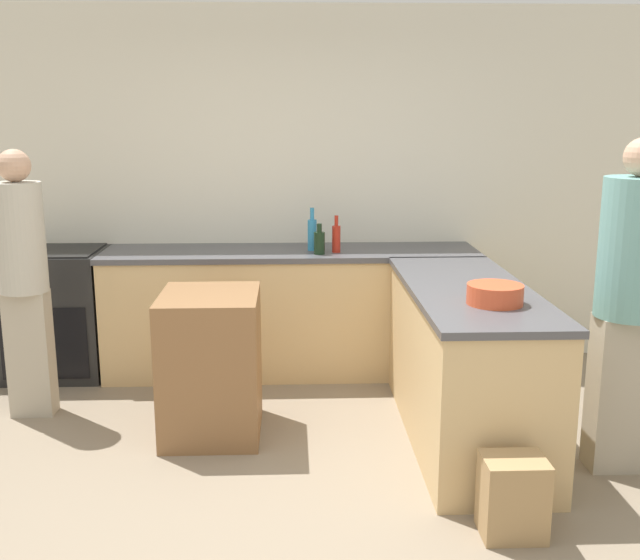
{
  "coord_description": "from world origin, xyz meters",
  "views": [
    {
      "loc": [
        -0.0,
        -3.32,
        1.91
      ],
      "look_at": [
        0.16,
        0.87,
        0.97
      ],
      "focal_mm": 42.0,
      "sensor_mm": 36.0,
      "label": 1
    }
  ],
  "objects_px": {
    "mixing_bowl": "(495,294)",
    "paper_bag": "(513,497)",
    "island_table": "(212,364)",
    "dish_soap_bottle": "(313,234)",
    "range_oven": "(56,313)",
    "hot_sauce_bottle": "(337,238)",
    "person_at_peninsula": "(631,296)",
    "wine_bottle_dark": "(320,242)",
    "person_by_range": "(24,273)"
  },
  "relations": [
    {
      "from": "range_oven",
      "to": "island_table",
      "type": "bearing_deg",
      "value": -41.68
    },
    {
      "from": "hot_sauce_bottle",
      "to": "dish_soap_bottle",
      "type": "xyz_separation_m",
      "value": [
        -0.17,
        0.09,
        0.02
      ]
    },
    {
      "from": "island_table",
      "to": "wine_bottle_dark",
      "type": "xyz_separation_m",
      "value": [
        0.69,
        0.94,
        0.58
      ]
    },
    {
      "from": "wine_bottle_dark",
      "to": "person_by_range",
      "type": "bearing_deg",
      "value": -162.11
    },
    {
      "from": "mixing_bowl",
      "to": "paper_bag",
      "type": "xyz_separation_m",
      "value": [
        -0.06,
        -0.68,
        -0.79
      ]
    },
    {
      "from": "mixing_bowl",
      "to": "person_at_peninsula",
      "type": "distance_m",
      "value": 0.71
    },
    {
      "from": "mixing_bowl",
      "to": "wine_bottle_dark",
      "type": "bearing_deg",
      "value": 120.55
    },
    {
      "from": "hot_sauce_bottle",
      "to": "island_table",
      "type": "bearing_deg",
      "value": -128.81
    },
    {
      "from": "hot_sauce_bottle",
      "to": "person_by_range",
      "type": "distance_m",
      "value": 2.11
    },
    {
      "from": "range_oven",
      "to": "person_by_range",
      "type": "distance_m",
      "value": 0.92
    },
    {
      "from": "paper_bag",
      "to": "island_table",
      "type": "bearing_deg",
      "value": 141.06
    },
    {
      "from": "island_table",
      "to": "mixing_bowl",
      "type": "distance_m",
      "value": 1.73
    },
    {
      "from": "range_oven",
      "to": "paper_bag",
      "type": "relative_size",
      "value": 2.48
    },
    {
      "from": "mixing_bowl",
      "to": "paper_bag",
      "type": "bearing_deg",
      "value": -95.15
    },
    {
      "from": "island_table",
      "to": "dish_soap_bottle",
      "type": "xyz_separation_m",
      "value": [
        0.64,
        1.1,
        0.62
      ]
    },
    {
      "from": "range_oven",
      "to": "wine_bottle_dark",
      "type": "xyz_separation_m",
      "value": [
        1.95,
        -0.18,
        0.55
      ]
    },
    {
      "from": "range_oven",
      "to": "person_by_range",
      "type": "bearing_deg",
      "value": -84.84
    },
    {
      "from": "mixing_bowl",
      "to": "hot_sauce_bottle",
      "type": "bearing_deg",
      "value": 115.76
    },
    {
      "from": "wine_bottle_dark",
      "to": "hot_sauce_bottle",
      "type": "distance_m",
      "value": 0.14
    },
    {
      "from": "hot_sauce_bottle",
      "to": "wine_bottle_dark",
      "type": "bearing_deg",
      "value": -150.79
    },
    {
      "from": "mixing_bowl",
      "to": "person_by_range",
      "type": "distance_m",
      "value": 2.88
    },
    {
      "from": "range_oven",
      "to": "mixing_bowl",
      "type": "relative_size",
      "value": 3.18
    },
    {
      "from": "island_table",
      "to": "hot_sauce_bottle",
      "type": "relative_size",
      "value": 3.26
    },
    {
      "from": "range_oven",
      "to": "person_by_range",
      "type": "height_order",
      "value": "person_by_range"
    },
    {
      "from": "range_oven",
      "to": "island_table",
      "type": "height_order",
      "value": "range_oven"
    },
    {
      "from": "dish_soap_bottle",
      "to": "person_at_peninsula",
      "type": "height_order",
      "value": "person_at_peninsula"
    },
    {
      "from": "hot_sauce_bottle",
      "to": "paper_bag",
      "type": "height_order",
      "value": "hot_sauce_bottle"
    },
    {
      "from": "range_oven",
      "to": "hot_sauce_bottle",
      "type": "xyz_separation_m",
      "value": [
        2.07,
        -0.11,
        0.57
      ]
    },
    {
      "from": "range_oven",
      "to": "mixing_bowl",
      "type": "height_order",
      "value": "mixing_bowl"
    },
    {
      "from": "range_oven",
      "to": "person_at_peninsula",
      "type": "distance_m",
      "value": 3.94
    },
    {
      "from": "mixing_bowl",
      "to": "person_by_range",
      "type": "xyz_separation_m",
      "value": [
        -2.74,
        0.86,
        -0.05
      ]
    },
    {
      "from": "person_at_peninsula",
      "to": "range_oven",
      "type": "bearing_deg",
      "value": 154.58
    },
    {
      "from": "dish_soap_bottle",
      "to": "person_by_range",
      "type": "height_order",
      "value": "person_by_range"
    },
    {
      "from": "dish_soap_bottle",
      "to": "person_by_range",
      "type": "bearing_deg",
      "value": -157.39
    },
    {
      "from": "mixing_bowl",
      "to": "person_at_peninsula",
      "type": "bearing_deg",
      "value": -2.41
    },
    {
      "from": "range_oven",
      "to": "island_table",
      "type": "distance_m",
      "value": 1.69
    },
    {
      "from": "island_table",
      "to": "mixing_bowl",
      "type": "xyz_separation_m",
      "value": [
        1.56,
        -0.53,
        0.55
      ]
    },
    {
      "from": "dish_soap_bottle",
      "to": "paper_bag",
      "type": "relative_size",
      "value": 0.83
    },
    {
      "from": "person_at_peninsula",
      "to": "hot_sauce_bottle",
      "type": "bearing_deg",
      "value": 132.87
    },
    {
      "from": "person_at_peninsula",
      "to": "paper_bag",
      "type": "height_order",
      "value": "person_at_peninsula"
    },
    {
      "from": "hot_sauce_bottle",
      "to": "dish_soap_bottle",
      "type": "distance_m",
      "value": 0.19
    },
    {
      "from": "dish_soap_bottle",
      "to": "person_at_peninsula",
      "type": "bearing_deg",
      "value": -45.47
    },
    {
      "from": "wine_bottle_dark",
      "to": "range_oven",
      "type": "bearing_deg",
      "value": 174.78
    },
    {
      "from": "island_table",
      "to": "mixing_bowl",
      "type": "bearing_deg",
      "value": -18.68
    },
    {
      "from": "range_oven",
      "to": "wine_bottle_dark",
      "type": "distance_m",
      "value": 2.03
    },
    {
      "from": "range_oven",
      "to": "paper_bag",
      "type": "distance_m",
      "value": 3.62
    },
    {
      "from": "island_table",
      "to": "person_at_peninsula",
      "type": "bearing_deg",
      "value": -13.77
    },
    {
      "from": "mixing_bowl",
      "to": "person_at_peninsula",
      "type": "xyz_separation_m",
      "value": [
        0.71,
        -0.03,
        -0.01
      ]
    },
    {
      "from": "range_oven",
      "to": "wine_bottle_dark",
      "type": "relative_size",
      "value": 4.28
    },
    {
      "from": "hot_sauce_bottle",
      "to": "paper_bag",
      "type": "bearing_deg",
      "value": -72.95
    }
  ]
}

